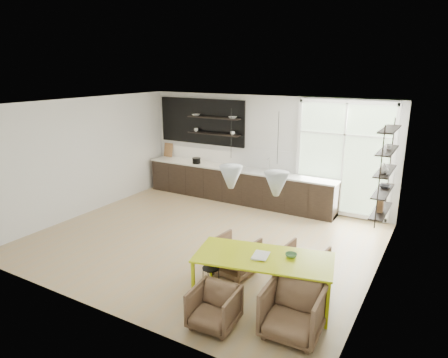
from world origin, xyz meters
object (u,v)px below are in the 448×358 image
at_px(armchair_back_left, 235,256).
at_px(armchair_back_right, 304,265).
at_px(dining_table, 264,260).
at_px(armchair_front_left, 214,307).
at_px(armchair_front_right, 293,311).
at_px(wire_stool, 211,275).

relative_size(armchair_back_left, armchair_back_right, 1.03).
relative_size(dining_table, armchair_back_right, 3.17).
height_order(armchair_back_left, armchair_back_right, armchair_back_left).
relative_size(dining_table, armchair_front_left, 3.49).
height_order(armchair_front_left, armchair_front_right, armchair_front_right).
bearing_deg(armchair_back_left, armchair_back_right, -158.86).
bearing_deg(armchair_back_right, armchair_front_right, 108.36).
relative_size(armchair_front_left, armchair_front_right, 0.81).
bearing_deg(dining_table, armchair_back_right, 54.51).
xyz_separation_m(dining_table, wire_stool, (-0.91, -0.10, -0.47)).
xyz_separation_m(dining_table, armchair_back_left, (-0.82, 0.58, -0.38)).
bearing_deg(dining_table, armchair_front_right, -51.04).
xyz_separation_m(dining_table, armchair_front_right, (0.70, -0.55, -0.35)).
bearing_deg(armchair_front_left, armchair_front_right, 16.34).
bearing_deg(armchair_front_right, wire_stool, 161.52).
height_order(armchair_back_left, armchair_front_right, armchair_front_right).
distance_m(armchair_back_right, wire_stool, 1.61).
bearing_deg(wire_stool, armchair_back_right, 37.69).
bearing_deg(wire_stool, armchair_front_right, -15.63).
height_order(armchair_back_left, armchair_front_left, armchair_back_left).
xyz_separation_m(armchair_front_right, wire_stool, (-1.61, 0.45, -0.12)).
xyz_separation_m(armchair_back_right, armchair_front_left, (-0.70, -1.82, -0.03)).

